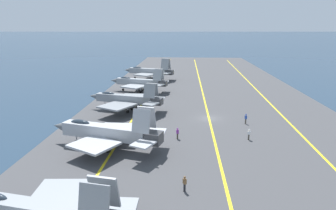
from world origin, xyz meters
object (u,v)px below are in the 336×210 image
at_px(crew_purple_vest, 177,133).
at_px(parked_jet_third, 126,99).
at_px(crew_white_vest, 249,134).
at_px(parked_jet_fifth, 149,71).
at_px(parked_jet_fourth, 139,82).
at_px(crew_brown_vest, 185,183).
at_px(crew_blue_vest, 246,118).
at_px(parked_jet_second, 106,132).

bearing_deg(crew_purple_vest, parked_jet_third, 36.11).
bearing_deg(crew_white_vest, parked_jet_fifth, 22.42).
xyz_separation_m(parked_jet_fourth, crew_brown_vest, (-47.84, -11.91, -1.64)).
xyz_separation_m(crew_brown_vest, crew_blue_vest, (22.81, -10.53, 0.04)).
bearing_deg(crew_blue_vest, crew_brown_vest, 155.22).
bearing_deg(crew_brown_vest, parked_jet_second, 45.52).
distance_m(parked_jet_second, parked_jet_third, 18.79).
height_order(parked_jet_fourth, parked_jet_fifth, parked_jet_fifth).
height_order(crew_brown_vest, crew_white_vest, crew_brown_vest).
bearing_deg(crew_blue_vest, parked_jet_fifth, 26.95).
xyz_separation_m(parked_jet_second, crew_white_vest, (4.45, -20.39, -1.49)).
distance_m(parked_jet_third, parked_jet_fourth, 18.40).
xyz_separation_m(parked_jet_fifth, crew_blue_vest, (-43.54, -22.14, -1.73)).
distance_m(parked_jet_fourth, crew_brown_vest, 49.32).
bearing_deg(crew_brown_vest, crew_blue_vest, -24.78).
distance_m(parked_jet_fifth, crew_purple_vest, 52.55).
distance_m(crew_blue_vest, crew_purple_vest, 14.11).
bearing_deg(parked_jet_fifth, crew_blue_vest, -153.05).
bearing_deg(parked_jet_second, crew_blue_vest, -60.42).
distance_m(crew_brown_vest, crew_purple_vest, 14.93).
distance_m(parked_jet_fourth, crew_purple_vest, 34.70).
height_order(parked_jet_fourth, crew_brown_vest, parked_jet_fourth).
relative_size(parked_jet_second, crew_white_vest, 9.96).
bearing_deg(parked_jet_second, crew_brown_vest, -134.48).
bearing_deg(crew_purple_vest, crew_white_vest, -88.73).
bearing_deg(parked_jet_fifth, crew_brown_vest, -170.08).
height_order(parked_jet_fifth, crew_white_vest, parked_jet_fifth).
bearing_deg(crew_white_vest, parked_jet_fourth, 33.24).
height_order(parked_jet_fourth, crew_purple_vest, parked_jet_fourth).
bearing_deg(parked_jet_third, crew_brown_vest, -158.21).
height_order(parked_jet_third, crew_white_vest, parked_jet_third).
xyz_separation_m(parked_jet_second, crew_purple_vest, (4.22, -9.71, -1.46)).
xyz_separation_m(parked_jet_second, parked_jet_fifth, (55.68, 0.75, 0.30)).
bearing_deg(crew_purple_vest, crew_brown_vest, -175.58).
distance_m(parked_jet_second, crew_blue_vest, 24.64).
height_order(parked_jet_second, crew_blue_vest, parked_jet_second).
bearing_deg(crew_purple_vest, crew_blue_vest, -55.85).
bearing_deg(parked_jet_fifth, parked_jet_second, -179.23).
height_order(crew_brown_vest, crew_purple_vest, crew_purple_vest).
bearing_deg(parked_jet_third, crew_purple_vest, -143.89).
relative_size(crew_brown_vest, crew_purple_vest, 0.99).
bearing_deg(parked_jet_second, parked_jet_fourth, 1.61).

